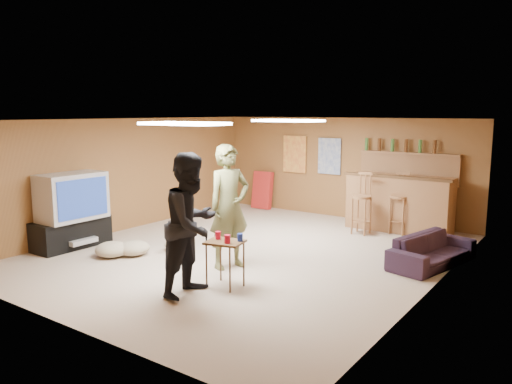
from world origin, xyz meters
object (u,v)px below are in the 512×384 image
Objects in this scene: sofa at (432,250)px; tray_table at (225,264)px; bar_counter at (399,203)px; tv_body at (72,196)px; person_black at (192,224)px; person_olive at (229,207)px.

sofa is 2.56× the size of tray_table.
tray_table is at bearing -100.19° from bar_counter.
tv_body is 5.96m from sofa.
person_black reaches higher than sofa.
sofa is (1.20, -1.90, -0.31)m from bar_counter.
person_olive is 2.96× the size of tray_table.
person_black is 0.77m from tray_table.
person_black is 1.14× the size of sofa.
bar_counter is at bearing 79.81° from tray_table.
person_black is 2.91× the size of tray_table.
person_olive reaches higher than sofa.
tray_table is (-0.80, -4.46, -0.24)m from bar_counter.
sofa is at bearing -33.73° from person_olive.
sofa is at bearing 51.97° from tray_table.
sofa is at bearing -40.25° from person_black.
tv_body is at bearing 77.71° from person_black.
tv_body reaches higher than bar_counter.
sofa is at bearing 25.51° from tv_body.
tray_table is at bearing -126.22° from person_olive.
person_black reaches higher than tv_body.
person_black is (3.17, -0.45, 0.02)m from tv_body.
tray_table is at bearing -26.49° from person_black.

